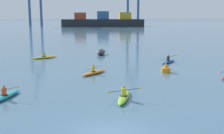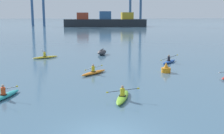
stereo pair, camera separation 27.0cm
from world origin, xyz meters
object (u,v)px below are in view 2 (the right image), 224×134
object	(u,v)px
container_barge	(105,21)
channel_buoy	(166,69)
kayak_teal	(4,96)
kayak_orange	(94,72)
capsized_dinghy	(102,52)
kayak_yellow	(45,57)
kayak_lime	(123,97)
kayak_blue	(169,61)

from	to	relation	value
container_barge	channel_buoy	size ratio (longest dim) A/B	37.33
channel_buoy	kayak_teal	world-z (taller)	channel_buoy
kayak_orange	container_barge	bearing A→B (deg)	86.06
channel_buoy	capsized_dinghy	bearing A→B (deg)	113.30
container_barge	channel_buoy	world-z (taller)	container_barge
kayak_yellow	kayak_lime	distance (m)	20.15
container_barge	channel_buoy	xyz separation A→B (m)	(-0.39, -106.56, -2.05)
capsized_dinghy	kayak_orange	distance (m)	13.15
container_barge	kayak_lime	size ratio (longest dim) A/B	10.87
kayak_teal	kayak_blue	distance (m)	19.76
kayak_yellow	capsized_dinghy	bearing A→B (deg)	20.23
container_barge	kayak_blue	size ratio (longest dim) A/B	12.31
capsized_dinghy	kayak_blue	size ratio (longest dim) A/B	0.92
kayak_blue	kayak_orange	bearing A→B (deg)	-147.66
kayak_yellow	container_barge	bearing A→B (deg)	82.11
channel_buoy	kayak_blue	xyz separation A→B (m)	(1.85, 5.44, -0.19)
kayak_teal	kayak_yellow	size ratio (longest dim) A/B	1.07
channel_buoy	kayak_yellow	size ratio (longest dim) A/B	0.31
container_barge	kayak_yellow	bearing A→B (deg)	-97.89
kayak_yellow	kayak_teal	bearing A→B (deg)	-90.42
channel_buoy	kayak_yellow	bearing A→B (deg)	141.73
container_barge	kayak_orange	world-z (taller)	container_barge
kayak_yellow	channel_buoy	bearing A→B (deg)	-38.27
kayak_teal	kayak_lime	xyz separation A→B (m)	(7.87, -0.89, 0.00)
capsized_dinghy	kayak_lime	distance (m)	21.33
kayak_orange	kayak_blue	size ratio (longest dim) A/B	0.98
kayak_yellow	kayak_lime	size ratio (longest dim) A/B	0.93
capsized_dinghy	kayak_orange	xyz separation A→B (m)	(-1.39, -13.08, -0.18)
capsized_dinghy	kayak_blue	bearing A→B (deg)	-45.27
kayak_teal	kayak_blue	size ratio (longest dim) A/B	1.13
kayak_lime	kayak_yellow	bearing A→B (deg)	112.58
channel_buoy	kayak_orange	world-z (taller)	kayak_orange
kayak_teal	capsized_dinghy	bearing A→B (deg)	69.82
capsized_dinghy	kayak_teal	distance (m)	21.78
container_barge	capsized_dinghy	distance (m)	93.84
kayak_teal	kayak_lime	world-z (taller)	kayak_teal
kayak_blue	kayak_lime	world-z (taller)	kayak_blue
kayak_blue	kayak_yellow	xyz separation A→B (m)	(-14.81, 4.78, 0.00)
capsized_dinghy	kayak_yellow	bearing A→B (deg)	-159.77
kayak_orange	kayak_yellow	xyz separation A→B (m)	(-6.00, 10.36, 0.00)
container_barge	capsized_dinghy	xyz separation A→B (m)	(-5.96, -93.63, -2.06)
kayak_blue	kayak_teal	bearing A→B (deg)	-139.10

